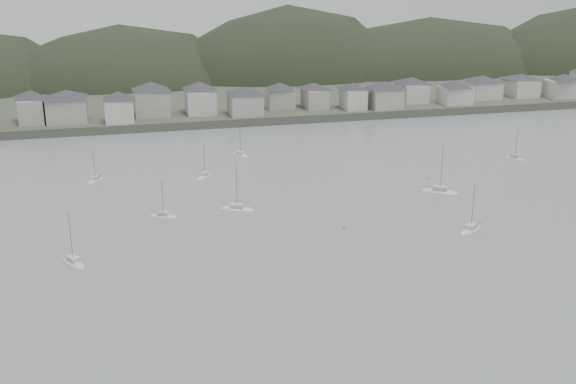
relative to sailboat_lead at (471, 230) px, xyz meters
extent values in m
cube|color=#383D2D|center=(-36.68, 238.71, 1.32)|extent=(900.00, 250.00, 3.00)
ellipsoid|color=black|center=(-68.97, 216.57, -10.14)|extent=(132.08, 90.41, 79.74)
ellipsoid|color=black|center=(13.97, 216.64, -12.85)|extent=(133.88, 88.37, 101.41)
ellipsoid|color=black|center=(89.27, 211.62, -10.49)|extent=(165.81, 81.78, 82.55)
cube|color=gray|center=(-101.68, 125.67, 7.12)|extent=(8.34, 12.91, 8.59)
pyramid|color=#2C2C32|center=(-101.68, 125.67, 12.91)|extent=(15.78, 15.78, 3.01)
cube|color=gray|center=(-90.00, 125.03, 7.00)|extent=(13.68, 13.35, 8.36)
pyramid|color=#2C2C32|center=(-90.00, 125.03, 12.65)|extent=(20.07, 20.07, 2.93)
cube|color=#ACAAA1|center=(-72.25, 119.73, 6.86)|extent=(9.78, 10.20, 8.08)
pyramid|color=#2C2C32|center=(-72.25, 119.73, 12.32)|extent=(14.83, 14.83, 2.83)
cube|color=gray|center=(-60.19, 129.35, 7.37)|extent=(12.59, 13.33, 9.09)
pyramid|color=#2C2C32|center=(-60.19, 129.35, 13.51)|extent=(19.24, 19.24, 3.18)
cube|color=#ACAAA1|center=(-42.42, 127.81, 7.26)|extent=(10.74, 12.17, 8.87)
pyramid|color=#2C2C32|center=(-42.42, 127.81, 13.24)|extent=(17.01, 17.01, 3.10)
cube|color=gray|center=(-26.75, 121.24, 6.67)|extent=(11.63, 12.09, 7.69)
pyramid|color=#2C2C32|center=(-26.75, 121.24, 11.86)|extent=(17.61, 17.61, 2.69)
cube|color=gray|center=(-11.42, 129.90, 6.54)|extent=(10.37, 9.35, 7.44)
pyramid|color=#2C2C32|center=(-11.42, 129.90, 11.57)|extent=(14.65, 14.65, 2.60)
cube|color=gray|center=(1.95, 127.50, 6.44)|extent=(8.24, 12.20, 7.22)
pyramid|color=#2C2C32|center=(1.95, 127.50, 11.31)|extent=(15.17, 15.17, 2.53)
cube|color=#ACAAA1|center=(15.82, 122.26, 6.56)|extent=(8.06, 10.91, 7.46)
pyramid|color=#2C2C32|center=(15.82, 122.26, 11.59)|extent=(14.08, 14.08, 2.61)
cube|color=gray|center=(28.14, 120.77, 6.66)|extent=(11.73, 11.78, 7.66)
pyramid|color=#2C2C32|center=(28.14, 120.77, 11.83)|extent=(17.46, 17.46, 2.68)
cube|color=#ACAAA1|center=(43.96, 130.62, 6.49)|extent=(10.19, 13.02, 7.33)
pyramid|color=#2C2C32|center=(43.96, 130.62, 11.44)|extent=(17.23, 17.23, 2.57)
cube|color=#ACAAA1|center=(58.87, 121.77, 6.26)|extent=(11.70, 9.81, 6.88)
pyramid|color=#2C2C32|center=(58.87, 121.77, 10.90)|extent=(15.97, 15.97, 2.41)
cube|color=#ACAAA1|center=(75.72, 130.62, 6.32)|extent=(12.83, 12.48, 7.00)
pyramid|color=#2C2C32|center=(75.72, 130.62, 11.05)|extent=(18.79, 18.79, 2.45)
cube|color=#ACAAA1|center=(94.05, 131.13, 6.31)|extent=(11.07, 13.50, 6.97)
pyramid|color=#2C2C32|center=(94.05, 131.13, 11.01)|extent=(18.25, 18.25, 2.44)
cube|color=#ACAAA1|center=(109.34, 123.43, 6.49)|extent=(13.75, 9.12, 7.34)
pyramid|color=#2C2C32|center=(109.34, 123.43, 11.45)|extent=(16.97, 16.97, 2.57)
ellipsoid|color=silver|center=(0.00, 0.00, -0.13)|extent=(8.36, 6.60, 1.64)
cube|color=#B9B9B4|center=(0.00, 0.00, 1.00)|extent=(3.40, 3.06, 0.70)
cylinder|color=#3F3F42|center=(0.00, 0.00, 5.16)|extent=(0.12, 0.12, 10.28)
cylinder|color=#3F3F42|center=(1.25, -0.79, 1.55)|extent=(3.19, 2.05, 0.10)
ellipsoid|color=silver|center=(5.48, 26.10, -0.13)|extent=(10.12, 8.41, 2.02)
cube|color=#B9B9B4|center=(5.48, 26.10, 1.18)|extent=(4.16, 3.84, 0.70)
cylinder|color=#3F3F42|center=(5.48, 26.10, 6.33)|extent=(0.12, 0.12, 12.60)
cylinder|color=#3F3F42|center=(3.99, 25.07, 1.73)|extent=(3.78, 2.68, 0.10)
ellipsoid|color=silver|center=(-64.72, 25.46, -0.13)|extent=(7.17, 4.85, 1.38)
cube|color=#B9B9B4|center=(-64.72, 25.46, 0.86)|extent=(2.82, 2.37, 0.70)
cylinder|color=#3F3F42|center=(-64.72, 25.46, 4.32)|extent=(0.12, 0.12, 8.60)
cylinder|color=#3F3F42|center=(-65.84, 24.95, 1.41)|extent=(2.86, 1.37, 0.10)
ellipsoid|color=silver|center=(-47.29, 26.04, -0.13)|extent=(9.08, 6.38, 1.75)
cube|color=#B9B9B4|center=(-47.29, 26.04, 1.05)|extent=(3.60, 3.08, 0.70)
cylinder|color=#3F3F42|center=(-47.29, 26.04, 5.49)|extent=(0.12, 0.12, 10.93)
cylinder|color=#3F3F42|center=(-45.88, 26.74, 1.60)|extent=(3.57, 1.83, 0.10)
ellipsoid|color=silver|center=(42.09, 50.35, -0.13)|extent=(5.40, 6.84, 1.34)
cube|color=#B9B9B4|center=(42.09, 50.35, 0.85)|extent=(2.50, 2.78, 0.70)
cylinder|color=#3F3F42|center=(42.09, 50.35, 4.23)|extent=(0.12, 0.12, 8.40)
cylinder|color=#3F3F42|center=(41.45, 49.33, 1.40)|extent=(1.69, 2.61, 0.10)
ellipsoid|color=silver|center=(-80.25, 58.50, -0.13)|extent=(5.75, 6.81, 1.36)
cube|color=#B9B9B4|center=(-80.25, 58.50, 0.86)|extent=(2.61, 2.81, 0.70)
cylinder|color=#3F3F42|center=(-80.25, 58.50, 4.29)|extent=(0.12, 0.12, 8.52)
cylinder|color=#3F3F42|center=(-79.54, 57.50, 1.41)|extent=(1.87, 2.55, 0.10)
ellipsoid|color=silver|center=(-37.37, 74.89, -0.13)|extent=(5.64, 7.47, 1.45)
cube|color=#B9B9B4|center=(-37.37, 74.89, 0.90)|extent=(2.66, 3.00, 0.70)
cylinder|color=#3F3F42|center=(-37.37, 74.89, 4.57)|extent=(0.12, 0.12, 9.09)
cylinder|color=#3F3F42|center=(-36.72, 76.03, 1.45)|extent=(1.72, 2.89, 0.10)
ellipsoid|color=silver|center=(-51.03, 55.15, -0.13)|extent=(6.38, 7.15, 1.46)
cube|color=#B9B9B4|center=(-51.03, 55.15, 0.90)|extent=(2.85, 2.99, 0.70)
cylinder|color=#3F3F42|center=(-51.03, 55.15, 4.58)|extent=(0.12, 0.12, 9.11)
cylinder|color=#3F3F42|center=(-51.85, 56.18, 1.45)|extent=(2.13, 2.62, 0.10)
ellipsoid|color=silver|center=(-83.88, 3.19, -0.13)|extent=(6.33, 8.35, 1.63)
cube|color=#B9B9B4|center=(-83.88, 3.19, 0.99)|extent=(2.98, 3.36, 0.70)
cylinder|color=#3F3F42|center=(-83.88, 3.19, 5.11)|extent=(0.12, 0.12, 10.17)
cylinder|color=#3F3F42|center=(-84.61, 1.92, 1.54)|extent=(1.92, 3.22, 0.10)
sphere|color=#B97C3D|center=(-26.52, 8.09, -0.03)|extent=(0.70, 0.70, 0.70)
sphere|color=#B97C3D|center=(8.52, 38.77, -0.03)|extent=(0.70, 0.70, 0.70)
camera|label=1|loc=(-73.86, -126.39, 54.79)|focal=42.89mm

